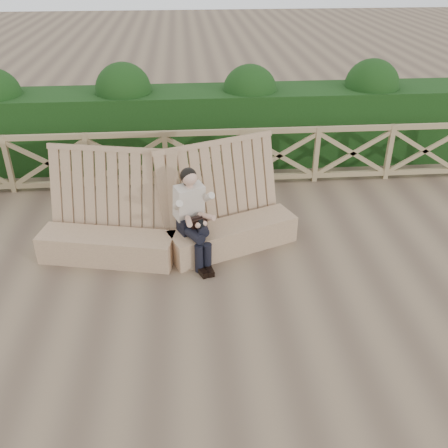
{
  "coord_description": "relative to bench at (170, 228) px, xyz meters",
  "views": [
    {
      "loc": [
        -0.35,
        -5.22,
        4.16
      ],
      "look_at": [
        0.12,
        0.4,
        0.9
      ],
      "focal_mm": 40.0,
      "sensor_mm": 36.0,
      "label": 1
    }
  ],
  "objects": [
    {
      "name": "ground",
      "position": [
        0.61,
        -1.22,
        -0.39
      ],
      "size": [
        60.0,
        60.0,
        0.0
      ],
      "primitive_type": "plane",
      "color": "brown",
      "rests_on": "ground"
    },
    {
      "name": "bench",
      "position": [
        0.0,
        0.0,
        0.0
      ],
      "size": [
        3.89,
        1.42,
        1.55
      ],
      "rotation": [
        0.0,
        0.0,
        0.04
      ],
      "color": "#906E52",
      "rests_on": "ground"
    },
    {
      "name": "woman",
      "position": [
        0.34,
        -0.22,
        0.35
      ],
      "size": [
        0.59,
        0.91,
        1.4
      ],
      "rotation": [
        0.0,
        0.0,
        0.43
      ],
      "color": "black",
      "rests_on": "ground"
    },
    {
      "name": "hedge",
      "position": [
        0.61,
        3.48,
        0.36
      ],
      "size": [
        12.0,
        1.2,
        1.5
      ],
      "primitive_type": "cube",
      "color": "black",
      "rests_on": "ground"
    },
    {
      "name": "guardrail",
      "position": [
        0.61,
        2.28,
        0.16
      ],
      "size": [
        10.1,
        0.09,
        1.1
      ],
      "color": "#9A8259",
      "rests_on": "ground"
    }
  ]
}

